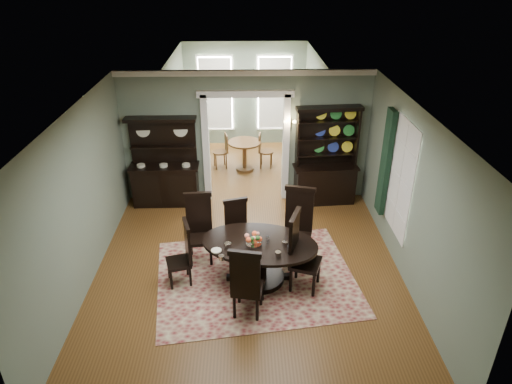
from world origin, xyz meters
TOP-DOWN VIEW (x-y plane):
  - room at (0.00, 0.04)m, footprint 5.51×6.01m
  - parlor at (0.00, 5.53)m, footprint 3.51×3.50m
  - doorway_trim at (0.00, 3.00)m, footprint 2.08×0.25m
  - right_window at (2.69, 0.93)m, footprint 0.15×1.47m
  - wall_sconce at (0.95, 2.85)m, footprint 0.27×0.21m
  - rug at (0.14, -0.09)m, footprint 3.78×3.16m
  - dining_table at (0.20, -0.14)m, footprint 2.22×2.21m
  - centerpiece at (0.10, -0.24)m, footprint 1.34×0.86m
  - chair_far_left at (-0.89, 0.58)m, footprint 0.53×0.51m
  - chair_far_mid at (-0.19, 0.59)m, footprint 0.54×0.52m
  - chair_far_right at (0.93, 0.52)m, footprint 0.65×0.63m
  - chair_end_left at (-1.10, -0.15)m, footprint 0.52×0.53m
  - chair_end_right at (0.86, -0.33)m, footprint 0.65×0.66m
  - chair_near at (-0.03, -1.07)m, footprint 0.56×0.54m
  - sideboard at (-1.84, 2.76)m, footprint 1.54×0.55m
  - welsh_dresser at (1.79, 2.76)m, footprint 1.48×0.64m
  - parlor_table at (-0.04, 4.52)m, footprint 0.86×0.86m
  - parlor_chair_left at (-0.62, 4.71)m, footprint 0.42×0.41m
  - parlor_chair_right at (0.48, 4.71)m, footprint 0.41×0.40m

SIDE VIEW (x-z plane):
  - rug at x=0.14m, z-range 0.00..0.01m
  - parlor_chair_right at x=0.48m, z-range 0.03..0.97m
  - parlor_chair_left at x=-0.62m, z-range 0.03..0.97m
  - parlor_table at x=-0.04m, z-range 0.12..0.92m
  - dining_table at x=0.20m, z-range 0.15..0.94m
  - chair_end_left at x=-1.10m, z-range 0.03..1.21m
  - chair_far_mid at x=-0.19m, z-range 0.03..1.22m
  - chair_near at x=-0.03m, z-range 0.03..1.34m
  - chair_far_left at x=-0.89m, z-range 0.03..1.36m
  - sideboard at x=-1.84m, z-range -0.31..1.72m
  - chair_end_right at x=0.86m, z-range 0.04..1.46m
  - chair_far_right at x=0.93m, z-range 0.04..1.49m
  - welsh_dresser at x=1.79m, z-range -0.31..1.94m
  - centerpiece at x=0.10m, z-range 0.74..0.96m
  - parlor at x=0.00m, z-range 0.01..3.02m
  - room at x=0.00m, z-range 0.07..3.08m
  - right_window at x=2.69m, z-range 0.54..2.66m
  - doorway_trim at x=0.00m, z-range 0.33..2.90m
  - wall_sconce at x=0.95m, z-range 1.79..1.99m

